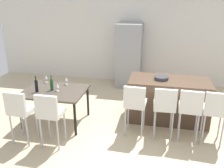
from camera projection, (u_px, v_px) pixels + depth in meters
name	position (u px, v px, depth m)	size (l,w,h in m)	color
ground_plane	(143.00, 136.00, 4.75)	(10.00, 10.00, 0.00)	#C6B28E
back_wall	(154.00, 36.00, 7.14)	(10.00, 0.12, 2.90)	silver
kitchen_island	(168.00, 100.00, 5.25)	(1.70, 0.82, 0.92)	#4C3828
bar_chair_left	(135.00, 102.00, 4.56)	(0.42, 0.42, 1.05)	silver
bar_chair_middle	(165.00, 105.00, 4.46)	(0.41, 0.41, 1.05)	silver
bar_chair_right	(190.00, 107.00, 4.37)	(0.42, 0.42, 1.05)	silver
bar_chair_far	(215.00, 109.00, 4.30)	(0.43, 0.43, 1.05)	silver
dining_table	(55.00, 93.00, 5.04)	(1.28, 0.98, 0.74)	#4C4238
dining_chair_near	(20.00, 109.00, 4.31)	(0.42, 0.42, 1.05)	silver
dining_chair_far	(50.00, 112.00, 4.20)	(0.40, 0.40, 1.05)	silver
wine_bottle_end	(52.00, 85.00, 4.98)	(0.07, 0.07, 0.33)	#194723
wine_bottle_near	(36.00, 86.00, 4.90)	(0.06, 0.06, 0.34)	black
wine_glass_left	(66.00, 79.00, 5.29)	(0.07, 0.07, 0.17)	silver
wine_glass_middle	(46.00, 77.00, 5.41)	(0.07, 0.07, 0.17)	silver
wine_glass_right	(57.00, 85.00, 4.93)	(0.07, 0.07, 0.17)	silver
refrigerator	(129.00, 55.00, 7.05)	(0.72, 0.68, 1.84)	#939699
fruit_bowl	(161.00, 78.00, 5.09)	(0.29, 0.29, 0.07)	#333338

